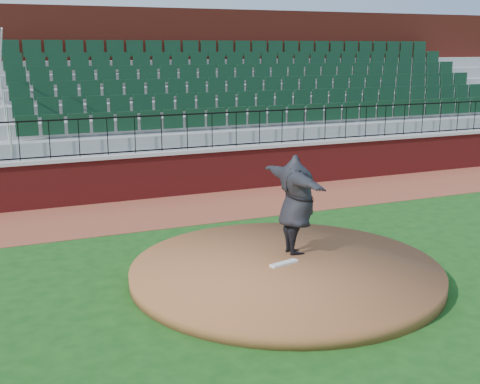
% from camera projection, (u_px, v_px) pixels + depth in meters
% --- Properties ---
extents(ground, '(90.00, 90.00, 0.00)m').
position_uv_depth(ground, '(272.00, 277.00, 11.56)').
color(ground, '#144212').
rests_on(ground, ground).
extents(warning_track, '(34.00, 3.20, 0.01)m').
position_uv_depth(warning_track, '(181.00, 209.00, 16.38)').
color(warning_track, brown).
rests_on(warning_track, ground).
extents(field_wall, '(34.00, 0.35, 1.20)m').
position_uv_depth(field_wall, '(163.00, 176.00, 17.68)').
color(field_wall, maroon).
rests_on(field_wall, ground).
extents(wall_cap, '(34.00, 0.45, 0.10)m').
position_uv_depth(wall_cap, '(162.00, 153.00, 17.53)').
color(wall_cap, '#B7B7B7').
rests_on(wall_cap, field_wall).
extents(wall_railing, '(34.00, 0.05, 1.00)m').
position_uv_depth(wall_railing, '(162.00, 133.00, 17.40)').
color(wall_railing, black).
rests_on(wall_railing, wall_cap).
extents(seating_stands, '(34.00, 5.10, 4.60)m').
position_uv_depth(seating_stands, '(136.00, 107.00, 19.72)').
color(seating_stands, gray).
rests_on(seating_stands, ground).
extents(concourse_wall, '(34.00, 0.50, 5.50)m').
position_uv_depth(concourse_wall, '(116.00, 87.00, 22.12)').
color(concourse_wall, maroon).
rests_on(concourse_wall, ground).
extents(pitchers_mound, '(5.70, 5.70, 0.25)m').
position_uv_depth(pitchers_mound, '(286.00, 272.00, 11.48)').
color(pitchers_mound, brown).
rests_on(pitchers_mound, ground).
extents(pitching_rubber, '(0.61, 0.28, 0.04)m').
position_uv_depth(pitching_rubber, '(284.00, 263.00, 11.50)').
color(pitching_rubber, silver).
rests_on(pitching_rubber, pitchers_mound).
extents(pitcher, '(0.75, 2.41, 1.94)m').
position_uv_depth(pitcher, '(296.00, 205.00, 11.92)').
color(pitcher, black).
rests_on(pitcher, pitchers_mound).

